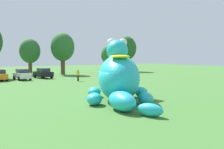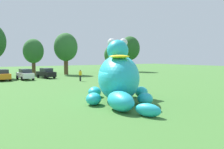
{
  "view_description": "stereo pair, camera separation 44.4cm",
  "coord_description": "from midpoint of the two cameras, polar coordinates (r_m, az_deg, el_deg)",
  "views": [
    {
      "loc": [
        -11.02,
        -16.04,
        3.68
      ],
      "look_at": [
        1.12,
        1.54,
        2.13
      ],
      "focal_mm": 39.71,
      "sensor_mm": 36.0,
      "label": 1
    },
    {
      "loc": [
        -10.65,
        -16.29,
        3.68
      ],
      "look_at": [
        1.12,
        1.54,
        2.13
      ],
      "focal_mm": 39.71,
      "sensor_mm": 36.0,
      "label": 2
    }
  ],
  "objects": [
    {
      "name": "car_white",
      "position": [
        41.59,
        -19.09,
        0.03
      ],
      "size": [
        2.09,
        4.18,
        1.72
      ],
      "color": "white",
      "rests_on": "ground"
    },
    {
      "name": "ground_plane",
      "position": [
        19.81,
        0.39,
        -6.56
      ],
      "size": [
        160.0,
        160.0,
        0.0
      ],
      "primitive_type": "plane",
      "color": "#427533"
    },
    {
      "name": "spectator_mid_field",
      "position": [
        37.44,
        -6.98,
        -0.22
      ],
      "size": [
        0.38,
        0.26,
        1.71
      ],
      "color": "black",
      "rests_on": "ground"
    },
    {
      "name": "spectator_near_inflatable",
      "position": [
        34.07,
        1.57,
        -0.62
      ],
      "size": [
        0.38,
        0.26,
        1.71
      ],
      "color": "#2D334C",
      "rests_on": "ground"
    },
    {
      "name": "car_orange",
      "position": [
        41.39,
        -23.73,
        -0.12
      ],
      "size": [
        2.16,
        4.21,
        1.72
      ],
      "color": "orange",
      "rests_on": "ground"
    },
    {
      "name": "giant_inflatable_creature",
      "position": [
        20.6,
        2.2,
        -0.59
      ],
      "size": [
        7.36,
        10.44,
        5.41
      ],
      "color": "#23B2C6",
      "rests_on": "ground"
    },
    {
      "name": "tree_right",
      "position": [
        62.04,
        4.35,
        5.99
      ],
      "size": [
        4.91,
        4.91,
        8.71
      ],
      "color": "brown",
      "rests_on": "ground"
    },
    {
      "name": "tree_centre_right",
      "position": [
        51.74,
        -10.35,
        6.17
      ],
      "size": [
        4.8,
        4.8,
        8.52
      ],
      "color": "brown",
      "rests_on": "ground"
    },
    {
      "name": "tree_centre",
      "position": [
        52.48,
        -17.42,
        5.13
      ],
      "size": [
        4.09,
        4.09,
        7.27
      ],
      "color": "brown",
      "rests_on": "ground"
    },
    {
      "name": "car_black",
      "position": [
        43.72,
        -14.66,
        0.31
      ],
      "size": [
        2.45,
        4.33,
        1.72
      ],
      "color": "black",
      "rests_on": "ground"
    },
    {
      "name": "tree_mid_right",
      "position": [
        56.04,
        0.19,
        4.51
      ],
      "size": [
        3.48,
        3.48,
        6.18
      ],
      "color": "brown",
      "rests_on": "ground"
    }
  ]
}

